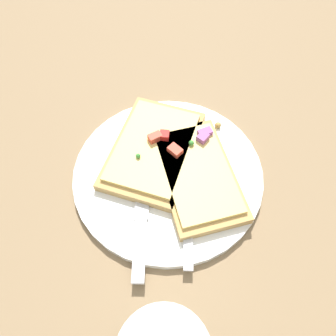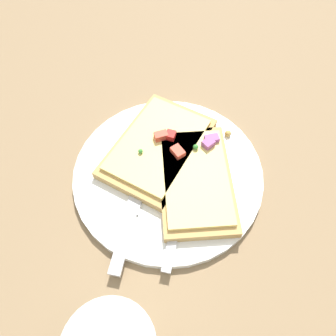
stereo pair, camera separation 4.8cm
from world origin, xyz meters
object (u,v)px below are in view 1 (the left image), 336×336
at_px(fork, 187,189).
at_px(pizza_slice_corner, 197,174).
at_px(knife, 142,213).
at_px(pizza_slice_main, 156,147).
at_px(plate, 168,174).

xyz_separation_m(fork, pizza_slice_corner, (-0.02, -0.01, 0.01)).
relative_size(knife, pizza_slice_corner, 0.98).
bearing_deg(pizza_slice_main, pizza_slice_corner, 70.81).
bearing_deg(fork, pizza_slice_main, 36.05).
bearing_deg(pizza_slice_corner, pizza_slice_main, -142.23).
bearing_deg(fork, knife, 122.22).
xyz_separation_m(fork, knife, (0.07, -0.00, 0.00)).
xyz_separation_m(pizza_slice_main, pizza_slice_corner, (-0.03, 0.07, -0.00)).
relative_size(fork, knife, 0.94).
distance_m(fork, pizza_slice_main, 0.08).
height_order(knife, pizza_slice_corner, pizza_slice_corner).
bearing_deg(pizza_slice_corner, plate, -117.52).
relative_size(plate, pizza_slice_main, 1.33).
bearing_deg(plate, fork, 99.94).
bearing_deg(knife, pizza_slice_corner, -52.63).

